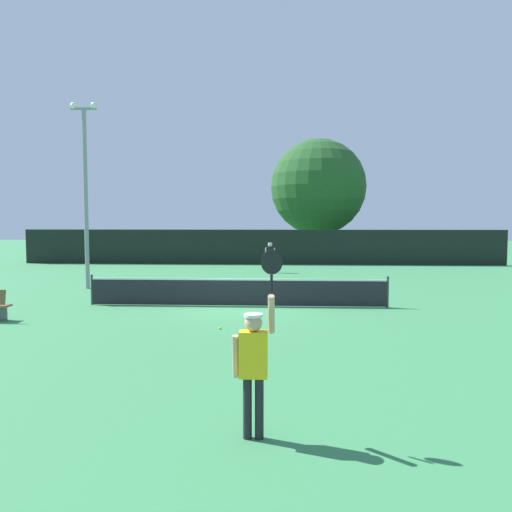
{
  "coord_description": "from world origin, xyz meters",
  "views": [
    {
      "loc": [
        1.61,
        -17.21,
        2.95
      ],
      "look_at": [
        0.36,
        5.16,
        1.39
      ],
      "focal_mm": 35.21,
      "sensor_mm": 36.0,
      "label": 1
    }
  ],
  "objects_px": {
    "spare_racket": "(2,314)",
    "parked_car_near": "(389,249)",
    "player_serving": "(254,356)",
    "tennis_ball": "(220,328)",
    "light_pole": "(85,184)",
    "large_tree": "(318,187)",
    "player_receiving": "(270,254)"
  },
  "relations": [
    {
      "from": "player_receiving",
      "to": "tennis_ball",
      "type": "xyz_separation_m",
      "value": [
        -0.94,
        -15.23,
        -1.02
      ]
    },
    {
      "from": "player_receiving",
      "to": "large_tree",
      "type": "xyz_separation_m",
      "value": [
        3.46,
        11.04,
        4.55
      ]
    },
    {
      "from": "spare_racket",
      "to": "light_pole",
      "type": "xyz_separation_m",
      "value": [
        0.31,
        6.19,
        4.55
      ]
    },
    {
      "from": "spare_racket",
      "to": "light_pole",
      "type": "distance_m",
      "value": 7.69
    },
    {
      "from": "tennis_ball",
      "to": "parked_car_near",
      "type": "distance_m",
      "value": 28.3
    },
    {
      "from": "player_receiving",
      "to": "spare_racket",
      "type": "height_order",
      "value": "player_receiving"
    },
    {
      "from": "player_receiving",
      "to": "parked_car_near",
      "type": "height_order",
      "value": "player_receiving"
    },
    {
      "from": "parked_car_near",
      "to": "tennis_ball",
      "type": "bearing_deg",
      "value": -113.13
    },
    {
      "from": "tennis_ball",
      "to": "large_tree",
      "type": "distance_m",
      "value": 27.21
    },
    {
      "from": "parked_car_near",
      "to": "player_serving",
      "type": "bearing_deg",
      "value": -107.02
    },
    {
      "from": "spare_racket",
      "to": "light_pole",
      "type": "relative_size",
      "value": 0.06
    },
    {
      "from": "large_tree",
      "to": "tennis_ball",
      "type": "bearing_deg",
      "value": -99.52
    },
    {
      "from": "spare_racket",
      "to": "tennis_ball",
      "type": "bearing_deg",
      "value": -13.9
    },
    {
      "from": "player_receiving",
      "to": "parked_car_near",
      "type": "bearing_deg",
      "value": -128.97
    },
    {
      "from": "tennis_ball",
      "to": "large_tree",
      "type": "relative_size",
      "value": 0.01
    },
    {
      "from": "player_serving",
      "to": "parked_car_near",
      "type": "bearing_deg",
      "value": 75.36
    },
    {
      "from": "tennis_ball",
      "to": "parked_car_near",
      "type": "relative_size",
      "value": 0.02
    },
    {
      "from": "player_serving",
      "to": "spare_racket",
      "type": "height_order",
      "value": "player_serving"
    },
    {
      "from": "player_receiving",
      "to": "large_tree",
      "type": "relative_size",
      "value": 0.18
    },
    {
      "from": "player_serving",
      "to": "light_pole",
      "type": "relative_size",
      "value": 0.32
    },
    {
      "from": "player_receiving",
      "to": "large_tree",
      "type": "distance_m",
      "value": 12.43
    },
    {
      "from": "tennis_ball",
      "to": "large_tree",
      "type": "height_order",
      "value": "large_tree"
    },
    {
      "from": "tennis_ball",
      "to": "spare_racket",
      "type": "height_order",
      "value": "tennis_ball"
    },
    {
      "from": "player_serving",
      "to": "player_receiving",
      "type": "distance_m",
      "value": 22.02
    },
    {
      "from": "spare_racket",
      "to": "parked_car_near",
      "type": "bearing_deg",
      "value": 55.15
    },
    {
      "from": "tennis_ball",
      "to": "spare_racket",
      "type": "distance_m",
      "value": 7.37
    },
    {
      "from": "light_pole",
      "to": "large_tree",
      "type": "xyz_separation_m",
      "value": [
        11.25,
        18.31,
        1.03
      ]
    },
    {
      "from": "tennis_ball",
      "to": "light_pole",
      "type": "bearing_deg",
      "value": 130.7
    },
    {
      "from": "spare_racket",
      "to": "player_receiving",
      "type": "bearing_deg",
      "value": 58.95
    },
    {
      "from": "player_serving",
      "to": "large_tree",
      "type": "distance_m",
      "value": 33.5
    },
    {
      "from": "spare_racket",
      "to": "large_tree",
      "type": "relative_size",
      "value": 0.06
    },
    {
      "from": "light_pole",
      "to": "large_tree",
      "type": "distance_m",
      "value": 21.51
    }
  ]
}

